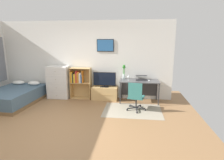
% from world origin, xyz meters
% --- Properties ---
extents(ground_plane, '(7.20, 7.20, 0.00)m').
position_xyz_m(ground_plane, '(0.00, 0.00, 0.00)').
color(ground_plane, '#936B44').
extents(wall_back_with_posters, '(6.12, 0.09, 2.70)m').
position_xyz_m(wall_back_with_posters, '(0.01, 2.43, 1.35)').
color(wall_back_with_posters, silver).
rests_on(wall_back_with_posters, ground_plane).
extents(area_rug, '(1.70, 1.20, 0.01)m').
position_xyz_m(area_rug, '(1.74, 1.25, 0.00)').
color(area_rug, '#9E937F').
rests_on(area_rug, ground_plane).
extents(bed, '(1.44, 1.99, 0.60)m').
position_xyz_m(bed, '(-2.14, 1.40, 0.24)').
color(bed, brown).
rests_on(bed, ground_plane).
extents(dresser, '(0.76, 0.46, 1.15)m').
position_xyz_m(dresser, '(-0.91, 2.15, 0.58)').
color(dresser, silver).
rests_on(dresser, ground_plane).
extents(bookshelf, '(0.73, 0.30, 1.09)m').
position_xyz_m(bookshelf, '(-0.16, 2.22, 0.65)').
color(bookshelf, tan).
rests_on(bookshelf, ground_plane).
extents(tv_stand, '(0.89, 0.41, 0.45)m').
position_xyz_m(tv_stand, '(0.75, 2.17, 0.23)').
color(tv_stand, tan).
rests_on(tv_stand, ground_plane).
extents(television, '(0.77, 0.16, 0.52)m').
position_xyz_m(television, '(0.75, 2.15, 0.71)').
color(television, black).
rests_on(television, tv_stand).
extents(desk, '(1.28, 0.62, 0.74)m').
position_xyz_m(desk, '(1.94, 2.14, 0.61)').
color(desk, '#4C4C4F').
rests_on(desk, ground_plane).
extents(office_chair, '(0.58, 0.57, 0.86)m').
position_xyz_m(office_chair, '(1.82, 1.24, 0.46)').
color(office_chair, '#232326').
rests_on(office_chair, ground_plane).
extents(laptop, '(0.39, 0.42, 0.16)m').
position_xyz_m(laptop, '(2.00, 2.16, 0.80)').
color(laptop, '#333338').
rests_on(laptop, desk).
extents(computer_mouse, '(0.06, 0.10, 0.03)m').
position_xyz_m(computer_mouse, '(2.25, 2.02, 0.76)').
color(computer_mouse, silver).
rests_on(computer_mouse, desk).
extents(bamboo_vase, '(0.11, 0.11, 0.49)m').
position_xyz_m(bamboo_vase, '(1.41, 2.25, 0.99)').
color(bamboo_vase, silver).
rests_on(bamboo_vase, desk).
extents(wine_glass, '(0.07, 0.07, 0.18)m').
position_xyz_m(wine_glass, '(1.58, 2.04, 0.87)').
color(wine_glass, silver).
rests_on(wine_glass, desk).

